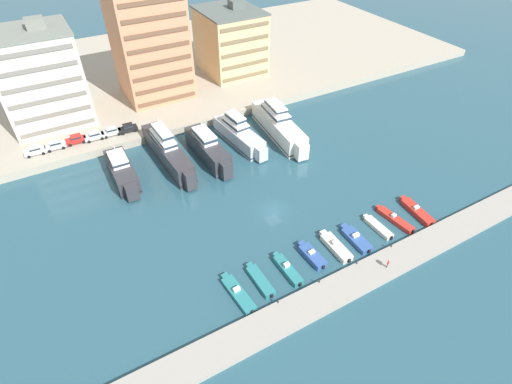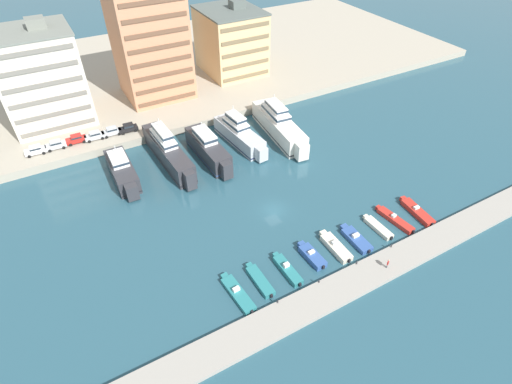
% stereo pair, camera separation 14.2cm
% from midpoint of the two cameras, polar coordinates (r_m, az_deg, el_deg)
% --- Properties ---
extents(ground_plane, '(400.00, 400.00, 0.00)m').
position_cam_midpoint_polar(ground_plane, '(71.27, 2.47, -2.61)').
color(ground_plane, '#285160').
extents(quay_promenade, '(180.00, 70.00, 1.77)m').
position_cam_midpoint_polar(quay_promenade, '(124.09, -14.51, 16.45)').
color(quay_promenade, '#ADA38E').
rests_on(quay_promenade, ground).
extents(pier_dock, '(120.00, 4.84, 0.72)m').
position_cam_midpoint_polar(pier_dock, '(60.95, 12.21, -13.14)').
color(pier_dock, '#9E998E').
rests_on(pier_dock, ground).
extents(yacht_charcoal_far_left, '(4.09, 15.17, 6.61)m').
position_cam_midpoint_polar(yacht_charcoal_far_left, '(80.98, -18.64, 2.85)').
color(yacht_charcoal_far_left, '#333338').
rests_on(yacht_charcoal_far_left, ground).
extents(yacht_charcoal_left, '(4.56, 22.15, 8.88)m').
position_cam_midpoint_polar(yacht_charcoal_left, '(83.00, -12.54, 5.71)').
color(yacht_charcoal_left, '#333338').
rests_on(yacht_charcoal_left, ground).
extents(yacht_charcoal_mid_left, '(4.15, 17.58, 7.42)m').
position_cam_midpoint_polar(yacht_charcoal_mid_left, '(82.94, -6.91, 6.15)').
color(yacht_charcoal_mid_left, '#333338').
rests_on(yacht_charcoal_mid_left, ground).
extents(yacht_silver_center_left, '(5.37, 18.01, 8.08)m').
position_cam_midpoint_polar(yacht_silver_center_left, '(87.40, -2.49, 8.32)').
color(yacht_silver_center_left, silver).
rests_on(yacht_silver_center_left, ground).
extents(yacht_ivory_center, '(6.31, 22.53, 8.69)m').
position_cam_midpoint_polar(yacht_ivory_center, '(90.05, 3.20, 9.57)').
color(yacht_ivory_center, silver).
rests_on(yacht_ivory_center, ground).
extents(motorboat_teal_far_left, '(2.41, 8.02, 1.27)m').
position_cam_midpoint_polar(motorboat_teal_far_left, '(59.03, -2.67, -14.26)').
color(motorboat_teal_far_left, teal).
rests_on(motorboat_teal_far_left, ground).
extents(motorboat_teal_left, '(1.79, 6.96, 0.85)m').
position_cam_midpoint_polar(motorboat_teal_left, '(60.33, 0.51, -12.50)').
color(motorboat_teal_left, teal).
rests_on(motorboat_teal_left, ground).
extents(motorboat_teal_mid_left, '(1.71, 7.05, 1.52)m').
position_cam_midpoint_polar(motorboat_teal_mid_left, '(61.65, 4.44, -10.95)').
color(motorboat_teal_mid_left, teal).
rests_on(motorboat_teal_mid_left, ground).
extents(motorboat_blue_center_left, '(2.14, 6.12, 1.40)m').
position_cam_midpoint_polar(motorboat_blue_center_left, '(63.75, 7.92, -8.98)').
color(motorboat_blue_center_left, '#33569E').
rests_on(motorboat_blue_center_left, ground).
extents(motorboat_cream_center, '(2.05, 7.31, 1.53)m').
position_cam_midpoint_polar(motorboat_cream_center, '(65.66, 11.23, -7.65)').
color(motorboat_cream_center, beige).
rests_on(motorboat_cream_center, ground).
extents(motorboat_blue_center_right, '(2.28, 6.92, 1.33)m').
position_cam_midpoint_polar(motorboat_blue_center_right, '(67.69, 14.03, -6.48)').
color(motorboat_blue_center_right, '#33569E').
rests_on(motorboat_blue_center_right, ground).
extents(motorboat_cream_mid_right, '(1.70, 6.53, 0.83)m').
position_cam_midpoint_polar(motorboat_cream_mid_right, '(70.67, 16.97, -4.82)').
color(motorboat_cream_mid_right, beige).
rests_on(motorboat_cream_mid_right, ground).
extents(motorboat_red_right, '(2.29, 7.98, 1.25)m').
position_cam_midpoint_polar(motorboat_red_right, '(72.94, 19.15, -3.69)').
color(motorboat_red_right, red).
rests_on(motorboat_red_right, ground).
extents(motorboat_red_far_right, '(2.46, 7.96, 1.32)m').
position_cam_midpoint_polar(motorboat_red_far_right, '(75.81, 21.93, -2.54)').
color(motorboat_red_far_right, red).
rests_on(motorboat_red_far_right, ground).
extents(car_white_far_left, '(4.17, 2.06, 1.80)m').
position_cam_midpoint_polar(car_white_far_left, '(92.77, -29.06, 5.24)').
color(car_white_far_left, white).
rests_on(car_white_far_left, quay_promenade).
extents(car_silver_left, '(4.16, 2.04, 1.80)m').
position_cam_midpoint_polar(car_silver_left, '(92.66, -26.78, 6.04)').
color(car_silver_left, '#B7BCC1').
rests_on(car_silver_left, quay_promenade).
extents(car_red_mid_left, '(4.16, 2.04, 1.80)m').
position_cam_midpoint_polar(car_red_mid_left, '(92.86, -24.38, 6.92)').
color(car_red_mid_left, red).
rests_on(car_red_mid_left, quay_promenade).
extents(car_silver_center_left, '(4.13, 1.98, 1.80)m').
position_cam_midpoint_polar(car_silver_center_left, '(92.53, -22.14, 7.48)').
color(car_silver_center_left, '#B7BCC1').
rests_on(car_silver_center_left, quay_promenade).
extents(car_silver_center, '(4.13, 1.97, 1.80)m').
position_cam_midpoint_polar(car_silver_center, '(92.80, -20.01, 8.16)').
color(car_silver_center, '#B7BCC1').
rests_on(car_silver_center, quay_promenade).
extents(car_black_center_right, '(4.16, 2.03, 1.80)m').
position_cam_midpoint_polar(car_black_center_right, '(92.92, -17.88, 8.73)').
color(car_black_center_right, black).
rests_on(car_black_center_right, quay_promenade).
extents(apartment_block_far_left, '(16.76, 14.72, 22.20)m').
position_cam_midpoint_polar(apartment_block_far_left, '(100.09, -28.43, 14.11)').
color(apartment_block_far_left, silver).
rests_on(apartment_block_far_left, quay_promenade).
extents(apartment_block_left, '(15.80, 15.61, 27.59)m').
position_cam_midpoint_polar(apartment_block_left, '(103.59, -15.03, 19.91)').
color(apartment_block_left, tan).
rests_on(apartment_block_left, quay_promenade).
extents(apartment_block_mid_left, '(14.98, 17.59, 18.34)m').
position_cam_midpoint_polar(apartment_block_mid_left, '(115.68, -3.72, 20.73)').
color(apartment_block_mid_left, '#E0BC84').
rests_on(apartment_block_mid_left, quay_promenade).
extents(pedestrian_near_edge, '(0.57, 0.45, 1.72)m').
position_cam_midpoint_polar(pedestrian_near_edge, '(63.79, 18.30, -9.56)').
color(pedestrian_near_edge, '#4C515B').
rests_on(pedestrian_near_edge, pier_dock).
extents(bollard_west, '(0.20, 0.20, 0.61)m').
position_cam_midpoint_polar(bollard_west, '(57.49, 3.12, -15.32)').
color(bollard_west, '#2D2D33').
rests_on(bollard_west, pier_dock).
extents(bollard_west_mid, '(0.20, 0.20, 0.61)m').
position_cam_midpoint_polar(bollard_west_mid, '(60.14, 8.98, -12.44)').
color(bollard_west_mid, '#2D2D33').
rests_on(bollard_west_mid, pier_dock).
extents(bollard_east_mid, '(0.20, 0.20, 0.61)m').
position_cam_midpoint_polar(bollard_east_mid, '(63.47, 14.18, -9.72)').
color(bollard_east_mid, '#2D2D33').
rests_on(bollard_east_mid, pier_dock).
extents(bollard_east, '(0.20, 0.20, 0.61)m').
position_cam_midpoint_polar(bollard_east, '(67.38, 18.74, -7.24)').
color(bollard_east, '#2D2D33').
rests_on(bollard_east, pier_dock).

